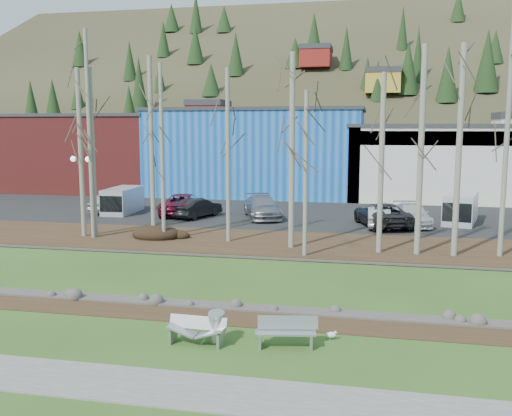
% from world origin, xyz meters
% --- Properties ---
extents(ground, '(200.00, 200.00, 0.00)m').
position_xyz_m(ground, '(0.00, 0.00, 0.00)').
color(ground, '#35561B').
rests_on(ground, ground).
extents(footpath, '(80.00, 2.00, 0.04)m').
position_xyz_m(footpath, '(0.00, -3.50, 0.02)').
color(footpath, '#60605B').
rests_on(footpath, ground).
extents(dirt_strip, '(80.00, 1.80, 0.03)m').
position_xyz_m(dirt_strip, '(0.00, 2.10, 0.01)').
color(dirt_strip, '#382616').
rests_on(dirt_strip, ground).
extents(near_bank_rocks, '(80.00, 0.80, 0.50)m').
position_xyz_m(near_bank_rocks, '(0.00, 3.10, 0.00)').
color(near_bank_rocks, '#47423D').
rests_on(near_bank_rocks, ground).
extents(river, '(80.00, 8.00, 0.90)m').
position_xyz_m(river, '(0.00, 7.20, 0.00)').
color(river, black).
rests_on(river, ground).
extents(far_bank_rocks, '(80.00, 0.80, 0.46)m').
position_xyz_m(far_bank_rocks, '(0.00, 11.30, 0.00)').
color(far_bank_rocks, '#47423D').
rests_on(far_bank_rocks, ground).
extents(far_bank, '(80.00, 7.00, 0.15)m').
position_xyz_m(far_bank, '(0.00, 14.50, 0.07)').
color(far_bank, '#382616').
rests_on(far_bank, ground).
extents(parking_lot, '(80.00, 14.00, 0.14)m').
position_xyz_m(parking_lot, '(0.00, 25.00, 0.07)').
color(parking_lot, black).
rests_on(parking_lot, ground).
extents(building_brick, '(16.32, 12.24, 7.80)m').
position_xyz_m(building_brick, '(-24.00, 39.00, 3.91)').
color(building_brick, maroon).
rests_on(building_brick, ground).
extents(building_blue, '(20.40, 12.24, 8.30)m').
position_xyz_m(building_blue, '(-6.00, 39.00, 4.16)').
color(building_blue, '#1355AC').
rests_on(building_blue, ground).
extents(building_white, '(18.36, 12.24, 6.80)m').
position_xyz_m(building_white, '(12.00, 38.98, 3.41)').
color(building_white, silver).
rests_on(building_white, ground).
extents(hillside, '(160.00, 72.00, 35.00)m').
position_xyz_m(hillside, '(0.00, 84.00, 17.50)').
color(hillside, '#302D1B').
rests_on(hillside, ground).
extents(bench_intact, '(1.89, 0.85, 0.91)m').
position_xyz_m(bench_intact, '(2.82, -0.12, 0.46)').
color(bench_intact, '#AFB1B4').
rests_on(bench_intact, ground).
extents(bench_damaged, '(1.83, 0.67, 0.81)m').
position_xyz_m(bench_damaged, '(0.12, -0.43, 0.41)').
color(bench_damaged, '#AFB1B4').
rests_on(bench_damaged, ground).
extents(litter_bin, '(0.53, 0.53, 0.86)m').
position_xyz_m(litter_bin, '(0.66, -0.13, 0.43)').
color(litter_bin, '#AFB1B4').
rests_on(litter_bin, ground).
extents(seagull, '(0.40, 0.19, 0.29)m').
position_xyz_m(seagull, '(4.10, 0.73, 0.16)').
color(seagull, gold).
rests_on(seagull, ground).
extents(dirt_mound, '(2.84, 2.01, 0.56)m').
position_xyz_m(dirt_mound, '(-7.11, 14.36, 0.43)').
color(dirt_mound, black).
rests_on(dirt_mound, far_bank).
extents(birch_0, '(0.28, 0.28, 9.74)m').
position_xyz_m(birch_0, '(-10.71, 14.00, 5.02)').
color(birch_0, '#A39F92').
rests_on(birch_0, far_bank).
extents(birch_1, '(0.23, 0.23, 11.82)m').
position_xyz_m(birch_1, '(-10.69, 13.68, 6.06)').
color(birch_1, '#A39F92').
rests_on(birch_1, far_bank).
extents(birch_2, '(0.27, 0.27, 10.33)m').
position_xyz_m(birch_2, '(-7.20, 14.29, 5.31)').
color(birch_2, '#A39F92').
rests_on(birch_2, far_bank).
extents(birch_3, '(0.21, 0.21, 9.89)m').
position_xyz_m(birch_3, '(-6.38, 13.79, 5.09)').
color(birch_3, '#A39F92').
rests_on(birch_3, far_bank).
extents(birch_4, '(0.30, 0.30, 10.21)m').
position_xyz_m(birch_4, '(0.99, 13.39, 5.26)').
color(birch_4, '#A39F92').
rests_on(birch_4, far_bank).
extents(birch_5, '(0.24, 0.24, 9.60)m').
position_xyz_m(birch_5, '(-2.71, 14.28, 4.95)').
color(birch_5, '#A39F92').
rests_on(birch_5, far_bank).
extents(birch_6, '(0.21, 0.21, 8.18)m').
position_xyz_m(birch_6, '(1.94, 11.57, 4.24)').
color(birch_6, '#A39F92').
rests_on(birch_6, far_bank).
extents(birch_7, '(0.30, 0.30, 10.38)m').
position_xyz_m(birch_7, '(7.49, 13.08, 5.34)').
color(birch_7, '#A39F92').
rests_on(birch_7, far_bank).
extents(birch_8, '(0.27, 0.27, 9.07)m').
position_xyz_m(birch_8, '(5.59, 13.10, 4.69)').
color(birch_8, '#A39F92').
rests_on(birch_8, far_bank).
extents(birch_9, '(0.25, 0.25, 12.36)m').
position_xyz_m(birch_9, '(11.52, 13.48, 6.33)').
color(birch_9, '#A39F92').
rests_on(birch_9, far_bank).
extents(birch_10, '(0.30, 0.30, 10.38)m').
position_xyz_m(birch_10, '(9.28, 13.08, 5.34)').
color(birch_10, '#A39F92').
rests_on(birch_10, far_bank).
extents(birch_11, '(0.28, 0.28, 9.74)m').
position_xyz_m(birch_11, '(-11.46, 14.00, 5.02)').
color(birch_11, '#A39F92').
rests_on(birch_11, far_bank).
extents(street_lamp, '(1.65, 0.63, 4.38)m').
position_xyz_m(street_lamp, '(-14.79, 19.96, 3.58)').
color(street_lamp, '#262628').
rests_on(street_lamp, parking_lot).
extents(car_0, '(2.17, 4.51, 1.48)m').
position_xyz_m(car_0, '(-14.55, 23.19, 0.88)').
color(car_0, silver).
rests_on(car_0, parking_lot).
extents(car_1, '(2.74, 4.39, 1.37)m').
position_xyz_m(car_1, '(-7.03, 22.16, 0.82)').
color(car_1, black).
rests_on(car_1, parking_lot).
extents(car_2, '(3.24, 5.92, 1.57)m').
position_xyz_m(car_2, '(-8.43, 23.14, 0.93)').
color(car_2, maroon).
rests_on(car_2, parking_lot).
extents(car_3, '(3.90, 5.77, 1.55)m').
position_xyz_m(car_3, '(-2.47, 22.84, 0.92)').
color(car_3, gray).
rests_on(car_3, parking_lot).
extents(car_4, '(1.52, 4.02, 1.31)m').
position_xyz_m(car_4, '(5.59, 20.66, 0.79)').
color(car_4, silver).
rests_on(car_4, parking_lot).
extents(car_5, '(4.19, 6.05, 1.53)m').
position_xyz_m(car_5, '(5.80, 21.03, 0.91)').
color(car_5, '#2B2B2E').
rests_on(car_5, parking_lot).
extents(car_6, '(2.63, 5.02, 1.39)m').
position_xyz_m(car_6, '(7.73, 21.82, 0.83)').
color(car_6, silver).
rests_on(car_6, parking_lot).
extents(van_white, '(2.89, 4.84, 1.98)m').
position_xyz_m(van_white, '(10.94, 23.38, 1.13)').
color(van_white, silver).
rests_on(van_white, parking_lot).
extents(van_grey, '(1.98, 4.37, 1.88)m').
position_xyz_m(van_grey, '(-13.20, 22.89, 1.08)').
color(van_grey, silver).
rests_on(van_grey, parking_lot).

